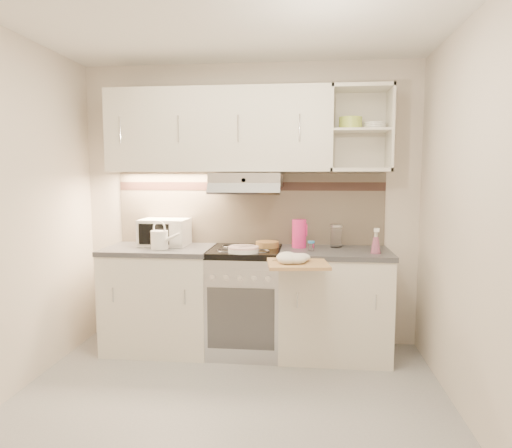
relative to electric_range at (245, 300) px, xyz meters
name	(u,v)px	position (x,y,z in m)	size (l,w,h in m)	color
ground	(223,417)	(0.00, -1.10, -0.45)	(3.00, 3.00, 0.00)	#98989B
room_shell	(231,160)	(0.00, -0.73, 1.18)	(3.04, 2.84, 2.52)	beige
base_cabinet_left	(161,300)	(-0.75, 0.00, -0.02)	(0.90, 0.60, 0.86)	silver
worktop_left	(159,249)	(-0.75, 0.00, 0.43)	(0.92, 0.62, 0.04)	#47474C
base_cabinet_right	(334,305)	(0.75, 0.00, -0.02)	(0.90, 0.60, 0.86)	silver
worktop_right	(335,252)	(0.75, 0.00, 0.43)	(0.92, 0.62, 0.04)	#47474C
electric_range	(245,300)	(0.00, 0.00, 0.00)	(0.60, 0.60, 0.90)	#B7B7BC
microwave	(165,232)	(-0.74, 0.12, 0.57)	(0.42, 0.32, 0.23)	white
watering_can	(160,239)	(-0.71, -0.09, 0.54)	(0.28, 0.15, 0.24)	white
plate_stack	(244,249)	(0.01, -0.18, 0.47)	(0.25, 0.25, 0.05)	white
bread_loaf	(267,244)	(0.18, 0.09, 0.47)	(0.20, 0.20, 0.05)	#B56240
pink_pitcher	(299,233)	(0.45, 0.11, 0.57)	(0.13, 0.12, 0.24)	#DF2674
glass_jar	(336,236)	(0.77, 0.16, 0.55)	(0.10, 0.10, 0.19)	white
spice_jar	(311,246)	(0.56, -0.06, 0.49)	(0.06, 0.06, 0.08)	silver
spray_bottle	(376,243)	(1.06, -0.13, 0.53)	(0.08, 0.08, 0.22)	pink
cutting_board	(298,264)	(0.45, -0.47, 0.42)	(0.44, 0.39, 0.02)	#A1644A
dish_towel	(295,257)	(0.43, -0.49, 0.47)	(0.29, 0.25, 0.08)	white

